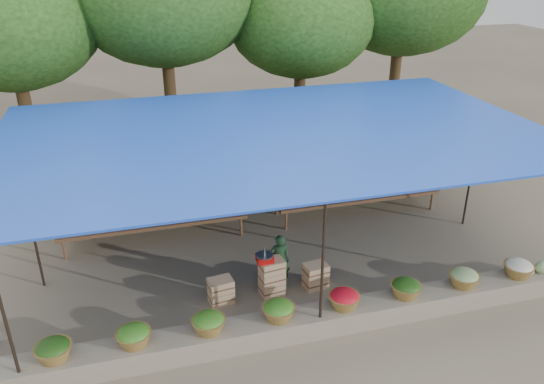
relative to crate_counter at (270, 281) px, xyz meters
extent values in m
plane|color=#655A4A|center=(0.50, 1.50, -0.31)|extent=(60.00, 60.00, 0.00)
cube|color=#706C59|center=(0.50, -1.25, -0.11)|extent=(10.60, 0.55, 0.40)
cylinder|color=black|center=(-4.30, -1.40, 1.09)|extent=(0.05, 0.05, 2.80)
cylinder|color=black|center=(0.50, -1.40, 1.09)|extent=(0.05, 0.05, 2.80)
cylinder|color=black|center=(-4.30, 1.50, 1.09)|extent=(0.05, 0.05, 2.80)
cylinder|color=black|center=(5.30, 1.50, 1.09)|extent=(0.05, 0.05, 2.80)
cylinder|color=black|center=(-4.30, 4.40, 1.09)|extent=(0.05, 0.05, 2.80)
cylinder|color=black|center=(0.50, 4.40, 1.09)|extent=(0.05, 0.05, 2.80)
cylinder|color=black|center=(5.30, 4.40, 1.09)|extent=(0.05, 0.05, 2.80)
cube|color=blue|center=(0.50, 1.50, 2.49)|extent=(10.80, 6.60, 0.04)
cube|color=blue|center=(0.50, -0.50, 2.31)|extent=(10.80, 2.19, 0.26)
cube|color=blue|center=(0.50, 3.50, 2.31)|extent=(10.80, 2.19, 0.26)
cylinder|color=#A6A5AB|center=(0.50, 2.90, 1.71)|extent=(9.60, 0.01, 0.01)
ellipsoid|color=yellow|center=(-4.00, 2.90, 1.43)|extent=(0.23, 0.17, 0.30)
ellipsoid|color=yellow|center=(-3.40, 2.90, 1.43)|extent=(0.23, 0.17, 0.30)
ellipsoid|color=yellow|center=(-2.80, 2.90, 1.43)|extent=(0.23, 0.17, 0.30)
ellipsoid|color=yellow|center=(-2.20, 2.90, 1.43)|extent=(0.23, 0.17, 0.30)
ellipsoid|color=yellow|center=(-1.60, 2.90, 1.43)|extent=(0.23, 0.17, 0.30)
ellipsoid|color=yellow|center=(-1.00, 2.90, 1.43)|extent=(0.23, 0.17, 0.30)
ellipsoid|color=yellow|center=(-0.40, 2.90, 1.43)|extent=(0.23, 0.17, 0.30)
ellipsoid|color=yellow|center=(0.20, 2.90, 1.43)|extent=(0.23, 0.17, 0.30)
ellipsoid|color=yellow|center=(0.80, 2.90, 1.43)|extent=(0.23, 0.17, 0.30)
ellipsoid|color=yellow|center=(1.40, 2.90, 1.43)|extent=(0.23, 0.17, 0.30)
ellipsoid|color=yellow|center=(2.00, 2.90, 1.43)|extent=(0.23, 0.17, 0.30)
ellipsoid|color=yellow|center=(2.60, 2.90, 1.43)|extent=(0.23, 0.17, 0.30)
ellipsoid|color=yellow|center=(3.20, 2.90, 1.43)|extent=(0.23, 0.17, 0.30)
ellipsoid|color=yellow|center=(3.80, 2.90, 1.43)|extent=(0.23, 0.17, 0.30)
ellipsoid|color=yellow|center=(4.40, 2.90, 1.43)|extent=(0.23, 0.17, 0.30)
ellipsoid|color=yellow|center=(5.00, 2.90, 1.43)|extent=(0.23, 0.17, 0.30)
ellipsoid|color=#224C14|center=(-3.80, -1.25, 0.31)|extent=(0.52, 0.52, 0.23)
ellipsoid|color=#3A7C21|center=(-2.60, -1.25, 0.31)|extent=(0.52, 0.52, 0.23)
ellipsoid|color=#3A7C21|center=(-1.40, -1.25, 0.31)|extent=(0.52, 0.52, 0.23)
ellipsoid|color=#3A7C21|center=(-0.20, -1.25, 0.31)|extent=(0.52, 0.52, 0.23)
ellipsoid|color=red|center=(1.00, -1.25, 0.31)|extent=(0.52, 0.52, 0.23)
ellipsoid|color=#224C14|center=(2.20, -1.25, 0.31)|extent=(0.52, 0.52, 0.23)
ellipsoid|color=#83A567|center=(3.40, -1.25, 0.31)|extent=(0.52, 0.52, 0.23)
ellipsoid|color=beige|center=(4.60, -1.25, 0.31)|extent=(0.52, 0.52, 0.23)
cube|color=#1E4C1B|center=(0.50, 4.65, 0.94)|extent=(10.60, 0.06, 2.50)
cylinder|color=#332112|center=(-5.00, 7.30, 1.67)|extent=(0.36, 0.36, 3.97)
ellipsoid|color=black|center=(-5.00, 7.30, 4.15)|extent=(4.77, 4.77, 3.69)
cylinder|color=#332112|center=(-1.00, 7.70, 1.93)|extent=(0.36, 0.36, 4.48)
cylinder|color=#332112|center=(3.00, 7.40, 1.55)|extent=(0.36, 0.36, 3.71)
ellipsoid|color=black|center=(3.00, 7.40, 3.87)|extent=(4.47, 4.47, 3.45)
cylinder|color=#332112|center=(6.50, 7.80, 1.87)|extent=(0.36, 0.36, 4.35)
cube|color=#513220|center=(-2.00, 2.80, 0.19)|extent=(4.20, 0.95, 0.08)
cube|color=#513220|center=(-2.00, 3.10, 0.47)|extent=(4.20, 0.35, 0.06)
cylinder|color=#513220|center=(-3.95, 2.40, -0.06)|extent=(0.06, 0.06, 0.50)
cylinder|color=#513220|center=(-0.05, 2.40, -0.06)|extent=(0.06, 0.06, 0.50)
cylinder|color=#513220|center=(-3.95, 3.20, -0.06)|extent=(0.06, 0.06, 0.50)
cylinder|color=#513220|center=(-0.05, 3.20, -0.06)|extent=(0.06, 0.06, 0.50)
ellipsoid|color=#C23D1B|center=(-3.90, 2.65, 0.29)|extent=(0.31, 0.26, 0.13)
ellipsoid|color=#7CB638|center=(-3.90, 3.10, 0.56)|extent=(0.26, 0.22, 0.12)
ellipsoid|color=orange|center=(-3.55, 2.65, 0.29)|extent=(0.31, 0.26, 0.13)
ellipsoid|color=red|center=(-3.55, 3.10, 0.56)|extent=(0.26, 0.22, 0.12)
ellipsoid|color=#7CB638|center=(-3.20, 2.65, 0.29)|extent=(0.31, 0.26, 0.13)
ellipsoid|color=#C23D1B|center=(-3.20, 3.10, 0.56)|extent=(0.26, 0.22, 0.12)
ellipsoid|color=red|center=(-2.85, 2.65, 0.29)|extent=(0.31, 0.26, 0.13)
ellipsoid|color=orange|center=(-2.85, 3.10, 0.56)|extent=(0.26, 0.22, 0.12)
ellipsoid|color=#C23D1B|center=(-2.50, 2.65, 0.29)|extent=(0.31, 0.26, 0.13)
ellipsoid|color=#C23D1B|center=(-2.50, 3.10, 0.56)|extent=(0.26, 0.22, 0.12)
ellipsoid|color=orange|center=(-2.15, 2.65, 0.29)|extent=(0.31, 0.26, 0.13)
ellipsoid|color=orange|center=(-2.15, 3.10, 0.56)|extent=(0.26, 0.22, 0.12)
ellipsoid|color=#C23D1B|center=(-1.80, 2.65, 0.29)|extent=(0.31, 0.26, 0.13)
ellipsoid|color=#7CB638|center=(-1.80, 3.10, 0.56)|extent=(0.26, 0.22, 0.12)
ellipsoid|color=orange|center=(-1.45, 2.65, 0.29)|extent=(0.31, 0.26, 0.13)
ellipsoid|color=red|center=(-1.45, 3.10, 0.56)|extent=(0.26, 0.22, 0.12)
ellipsoid|color=#7CB638|center=(-1.10, 2.65, 0.29)|extent=(0.31, 0.26, 0.13)
ellipsoid|color=#C23D1B|center=(-1.10, 3.10, 0.56)|extent=(0.26, 0.22, 0.12)
ellipsoid|color=red|center=(-0.75, 2.65, 0.29)|extent=(0.31, 0.26, 0.13)
ellipsoid|color=orange|center=(-0.75, 3.10, 0.56)|extent=(0.26, 0.22, 0.12)
ellipsoid|color=#C23D1B|center=(-0.40, 2.65, 0.29)|extent=(0.31, 0.26, 0.13)
ellipsoid|color=#C23D1B|center=(-0.40, 3.10, 0.56)|extent=(0.26, 0.22, 0.12)
ellipsoid|color=orange|center=(-0.05, 2.65, 0.29)|extent=(0.31, 0.26, 0.13)
ellipsoid|color=orange|center=(-0.05, 3.10, 0.56)|extent=(0.26, 0.22, 0.12)
cube|color=#513220|center=(3.00, 2.80, 0.19)|extent=(4.20, 0.95, 0.08)
cube|color=#513220|center=(3.00, 3.10, 0.47)|extent=(4.20, 0.35, 0.06)
cylinder|color=#513220|center=(1.05, 2.40, -0.06)|extent=(0.06, 0.06, 0.50)
cylinder|color=#513220|center=(4.95, 2.40, -0.06)|extent=(0.06, 0.06, 0.50)
cylinder|color=#513220|center=(1.05, 3.20, -0.06)|extent=(0.06, 0.06, 0.50)
cylinder|color=#513220|center=(4.95, 3.20, -0.06)|extent=(0.06, 0.06, 0.50)
ellipsoid|color=#C23D1B|center=(1.10, 2.65, 0.29)|extent=(0.31, 0.26, 0.13)
ellipsoid|color=#7CB638|center=(1.10, 3.10, 0.56)|extent=(0.26, 0.22, 0.12)
ellipsoid|color=orange|center=(1.45, 2.65, 0.29)|extent=(0.31, 0.26, 0.13)
ellipsoid|color=red|center=(1.45, 3.10, 0.56)|extent=(0.26, 0.22, 0.12)
ellipsoid|color=#7CB638|center=(1.80, 2.65, 0.29)|extent=(0.31, 0.26, 0.13)
ellipsoid|color=#C23D1B|center=(1.80, 3.10, 0.56)|extent=(0.26, 0.22, 0.12)
ellipsoid|color=red|center=(2.15, 2.65, 0.29)|extent=(0.31, 0.26, 0.13)
ellipsoid|color=orange|center=(2.15, 3.10, 0.56)|extent=(0.26, 0.22, 0.12)
ellipsoid|color=#C23D1B|center=(2.50, 2.65, 0.29)|extent=(0.31, 0.26, 0.13)
ellipsoid|color=#C23D1B|center=(2.50, 3.10, 0.56)|extent=(0.26, 0.22, 0.12)
ellipsoid|color=orange|center=(2.85, 2.65, 0.29)|extent=(0.31, 0.26, 0.13)
ellipsoid|color=orange|center=(2.85, 3.10, 0.56)|extent=(0.26, 0.22, 0.12)
ellipsoid|color=#C23D1B|center=(3.20, 2.65, 0.29)|extent=(0.31, 0.26, 0.13)
ellipsoid|color=#7CB638|center=(3.20, 3.10, 0.56)|extent=(0.26, 0.22, 0.12)
ellipsoid|color=orange|center=(3.55, 2.65, 0.29)|extent=(0.31, 0.26, 0.13)
ellipsoid|color=red|center=(3.55, 3.10, 0.56)|extent=(0.26, 0.22, 0.12)
ellipsoid|color=#7CB638|center=(3.90, 2.65, 0.29)|extent=(0.31, 0.26, 0.13)
ellipsoid|color=#C23D1B|center=(3.90, 3.10, 0.56)|extent=(0.26, 0.22, 0.12)
ellipsoid|color=red|center=(4.25, 2.65, 0.29)|extent=(0.31, 0.26, 0.13)
ellipsoid|color=orange|center=(4.25, 3.10, 0.56)|extent=(0.26, 0.22, 0.12)
ellipsoid|color=#C23D1B|center=(4.60, 2.65, 0.29)|extent=(0.31, 0.26, 0.13)
ellipsoid|color=#C23D1B|center=(4.60, 3.10, 0.56)|extent=(0.26, 0.22, 0.12)
ellipsoid|color=orange|center=(4.95, 2.65, 0.29)|extent=(0.31, 0.26, 0.13)
ellipsoid|color=orange|center=(4.95, 3.10, 0.56)|extent=(0.26, 0.22, 0.12)
cube|color=tan|center=(-0.97, 0.00, -0.19)|extent=(0.49, 0.40, 0.25)
cube|color=tan|center=(-0.97, 0.00, 0.07)|extent=(0.49, 0.40, 0.25)
cube|color=tan|center=(0.03, 0.00, -0.19)|extent=(0.49, 0.40, 0.25)
cube|color=tan|center=(0.03, 0.00, 0.07)|extent=(0.49, 0.40, 0.25)
cube|color=tan|center=(0.03, 0.00, 0.33)|extent=(0.49, 0.40, 0.25)
cube|color=tan|center=(0.93, 0.00, -0.19)|extent=(0.49, 0.40, 0.25)
cube|color=tan|center=(0.93, 0.00, 0.07)|extent=(0.49, 0.40, 0.25)
cube|color=red|center=(-0.11, 0.00, 0.52)|extent=(0.31, 0.27, 0.12)
cylinder|color=#A6A5AB|center=(-0.11, 0.00, 0.60)|extent=(0.33, 0.33, 0.03)
cylinder|color=#A6A5AB|center=(-0.11, 0.00, 0.69)|extent=(0.03, 0.03, 0.23)
imported|color=#17331E|center=(0.25, 0.23, 0.27)|extent=(0.47, 0.36, 1.15)
imported|color=slate|center=(-3.07, 3.25, 0.61)|extent=(1.01, 0.84, 1.85)
imported|color=slate|center=(0.60, 4.10, 0.52)|extent=(1.11, 0.68, 1.66)
imported|color=slate|center=(5.47, 3.46, 0.48)|extent=(0.94, 0.91, 1.57)
camera|label=1|loc=(-2.26, -8.23, 5.91)|focal=35.00mm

